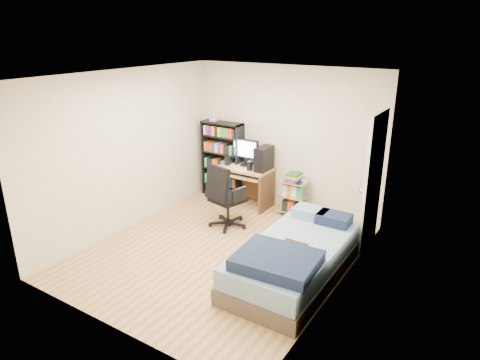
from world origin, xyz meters
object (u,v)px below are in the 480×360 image
Objects in this scene: office_chair at (226,207)px; bed at (294,259)px; media_shelf at (222,159)px; computer_desk at (250,171)px.

office_chair is 0.49× the size of bed.
media_shelf reaches higher than bed.
office_chair is at bearing -53.24° from media_shelf.
office_chair is (0.13, -0.98, -0.31)m from computer_desk.
office_chair is 1.78m from bed.
media_shelf is 1.41× the size of office_chair.
media_shelf is 1.24× the size of computer_desk.
computer_desk is 0.56× the size of bed.
media_shelf reaches higher than computer_desk.
media_shelf is 1.44m from office_chair.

